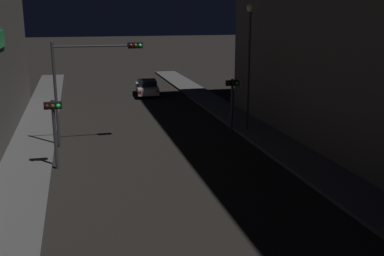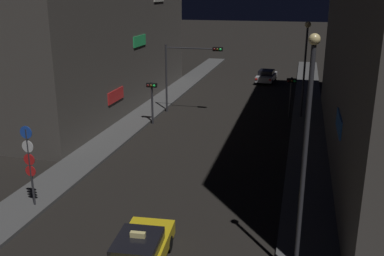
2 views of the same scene
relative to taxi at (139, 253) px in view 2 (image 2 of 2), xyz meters
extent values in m
cube|color=#4C4C4C|center=(-7.17, 20.61, -0.65)|extent=(2.46, 62.30, 0.17)
cube|color=#4C4C4C|center=(6.10, 20.61, -0.65)|extent=(2.46, 62.30, 0.17)
cube|color=#514C47|center=(-11.73, 22.67, 5.62)|extent=(6.66, 27.45, 12.72)
cube|color=red|center=(-8.36, 17.18, 1.55)|extent=(0.08, 2.80, 0.90)
cube|color=#26CC66|center=(-8.36, 22.67, 5.12)|extent=(0.08, 2.80, 0.90)
cube|color=#337FE5|center=(7.29, 8.46, 3.05)|extent=(0.08, 2.80, 0.90)
cube|color=yellow|center=(0.00, 0.05, -0.12)|extent=(2.15, 4.53, 0.60)
cube|color=black|center=(0.01, -0.15, 0.43)|extent=(1.74, 2.10, 0.50)
cylinder|color=black|center=(-0.91, 1.34, -0.42)|extent=(0.27, 0.66, 0.64)
cylinder|color=black|center=(0.68, 1.47, -0.42)|extent=(0.27, 0.66, 0.64)
cube|color=#F4E08C|center=(0.00, -0.05, 0.78)|extent=(0.57, 0.22, 0.20)
cube|color=#B7B7BC|center=(1.52, 36.52, -0.12)|extent=(2.15, 4.53, 0.60)
cube|color=black|center=(1.50, 36.32, 0.43)|extent=(1.74, 2.10, 0.50)
cube|color=red|center=(0.59, 34.37, -0.02)|extent=(0.24, 0.08, 0.16)
cube|color=red|center=(2.09, 34.25, -0.02)|extent=(0.24, 0.08, 0.16)
cylinder|color=black|center=(0.83, 37.95, -0.42)|extent=(0.27, 0.66, 0.64)
cylinder|color=black|center=(2.43, 37.82, -0.42)|extent=(0.27, 0.66, 0.64)
cylinder|color=black|center=(0.61, 35.23, -0.42)|extent=(0.27, 0.66, 0.64)
cylinder|color=black|center=(2.21, 35.10, -0.42)|extent=(0.27, 0.66, 0.64)
cylinder|color=#2D2D33|center=(-5.69, 21.64, 2.13)|extent=(0.16, 0.16, 5.74)
cylinder|color=#2D2D33|center=(-3.51, 21.64, 4.75)|extent=(4.37, 0.10, 0.10)
cube|color=black|center=(-1.33, 21.64, 4.75)|extent=(0.80, 0.28, 0.32)
sphere|color=#3F0C0C|center=(-1.57, 21.47, 4.75)|extent=(0.20, 0.20, 0.20)
sphere|color=#3F2D0C|center=(-1.33, 21.47, 4.75)|extent=(0.20, 0.20, 0.20)
sphere|color=#19E54C|center=(-1.08, 21.47, 4.75)|extent=(0.20, 0.20, 0.20)
cylinder|color=#2D2D33|center=(-5.69, 17.93, 0.93)|extent=(0.16, 0.16, 3.33)
cube|color=black|center=(-5.69, 17.93, 2.34)|extent=(0.80, 0.28, 0.32)
sphere|color=#3F0C0C|center=(-5.94, 17.75, 2.34)|extent=(0.20, 0.20, 0.20)
sphere|color=#3F2D0C|center=(-5.69, 17.75, 2.34)|extent=(0.20, 0.20, 0.20)
sphere|color=#19E54C|center=(-5.44, 17.75, 2.34)|extent=(0.20, 0.20, 0.20)
cylinder|color=#2D2D33|center=(4.62, 22.44, 0.93)|extent=(0.16, 0.16, 3.32)
cube|color=black|center=(4.62, 22.44, 2.34)|extent=(0.80, 0.28, 0.32)
sphere|color=#3F0C0C|center=(4.38, 22.26, 2.34)|extent=(0.20, 0.20, 0.20)
sphere|color=#3F2D0C|center=(4.62, 22.26, 2.34)|extent=(0.20, 0.20, 0.20)
sphere|color=#19E54C|center=(4.87, 22.26, 2.34)|extent=(0.20, 0.20, 0.20)
cylinder|color=#2D2D33|center=(-6.61, 3.35, 1.34)|extent=(0.10, 0.10, 3.80)
cylinder|color=blue|center=(-6.61, 3.33, 3.09)|extent=(0.60, 0.03, 0.60)
cylinder|color=white|center=(-6.61, 3.33, 2.41)|extent=(0.58, 0.03, 0.58)
cylinder|color=red|center=(-6.61, 3.33, 1.77)|extent=(0.56, 0.03, 0.56)
cylinder|color=red|center=(-6.61, 3.33, 1.19)|extent=(0.53, 0.03, 0.53)
cylinder|color=#2D2D33|center=(5.64, 0.94, 3.54)|extent=(0.16, 0.16, 8.20)
sphere|color=#F4D88C|center=(5.64, 0.94, 7.82)|extent=(0.37, 0.37, 0.37)
cylinder|color=#2D2D33|center=(5.54, 22.18, 2.98)|extent=(0.16, 0.16, 7.09)
sphere|color=#F4D88C|center=(5.54, 22.18, 6.77)|extent=(0.48, 0.48, 0.48)
camera|label=1|loc=(-4.56, -3.64, 6.51)|focal=42.69mm
camera|label=2|loc=(5.33, -13.07, 9.24)|focal=40.84mm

